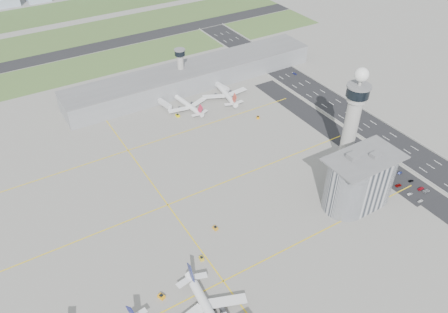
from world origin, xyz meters
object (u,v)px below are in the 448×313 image
tug_4 (178,115)px  car_lot_4 (378,170)px  airplane_far_a (187,102)px  car_lot_11 (382,159)px  tug_2 (201,258)px  tug_3 (215,228)px  car_hw_1 (354,118)px  car_lot_2 (398,185)px  car_lot_10 (390,167)px  airplane_near_c (209,309)px  admin_building (360,180)px  jet_bridge_far_1 (216,85)px  secondary_tower (181,65)px  car_lot_7 (421,189)px  car_lot_9 (400,173)px  car_hw_2 (295,74)px  car_hw_4 (242,51)px  car_lot_8 (411,181)px  control_tower (353,114)px  jet_bridge_far_0 (159,102)px  car_lot_0 (420,201)px  tug_5 (258,117)px  tug_1 (161,296)px  car_lot_3 (390,178)px  car_lot_1 (410,194)px  car_lot_6 (426,191)px  car_lot_5 (371,164)px

tug_4 → car_lot_4: (77.72, -120.34, -0.40)m
airplane_far_a → car_lot_11: bearing=-154.2°
tug_2 → car_lot_4: (126.56, 3.61, -0.28)m
tug_3 → car_hw_1: bearing=7.5°
car_lot_2 → car_lot_10: 17.43m
airplane_near_c → admin_building: bearing=105.7°
car_hw_1 → jet_bridge_far_1: bearing=129.0°
secondary_tower → car_lot_11: (63.95, -153.47, -18.20)m
tug_3 → car_lot_7: 123.62m
secondary_tower → car_lot_9: bearing=-69.5°
car_lot_10 → car_hw_2: (29.38, 130.58, 0.02)m
jet_bridge_far_1 → car_lot_10: size_ratio=3.45×
car_hw_4 → car_lot_8: bearing=-91.5°
control_tower → jet_bridge_far_1: 129.66m
jet_bridge_far_1 → jet_bridge_far_0: bearing=-100.0°
car_lot_0 → airplane_near_c: bearing=89.7°
control_tower → tug_4: 126.40m
car_hw_4 → car_hw_1: bearing=-84.7°
car_lot_2 → car_hw_2: bearing=-8.2°
tug_5 → car_lot_8: tug_5 is taller
tug_2 → car_hw_2: 210.99m
control_tower → car_lot_4: 40.67m
tug_1 → airplane_far_a: bearing=36.7°
car_lot_3 → car_lot_8: bearing=-142.0°
jet_bridge_far_0 → car_lot_1: jet_bridge_far_0 is taller
car_lot_4 → car_lot_8: car_lot_8 is taller
tug_5 → car_lot_10: size_ratio=0.72×
tug_2 → car_lot_8: (135.16, -13.93, -0.25)m
secondary_tower → car_lot_10: bearing=-68.9°
jet_bridge_far_0 → car_lot_6: jet_bridge_far_0 is taller
car_hw_2 → tug_5: bearing=-149.5°
tug_3 → car_lot_11: (120.43, -3.88, -0.26)m
tug_5 → car_lot_7: 118.96m
control_tower → car_lot_7: (19.93, -43.09, -34.39)m
tug_3 → tug_4: size_ratio=0.90×
admin_building → tug_5: size_ratio=14.36×
car_hw_1 → car_hw_2: size_ratio=0.79×
control_tower → jet_bridge_far_0: bearing=119.4°
airplane_near_c → airplane_far_a: size_ratio=1.12×
airplane_far_a → car_lot_11: size_ratio=9.45×
airplane_near_c → car_lot_5: bearing=110.5°
jet_bridge_far_0 → car_lot_2: (81.05, -158.26, -2.28)m
car_lot_2 → car_lot_5: (0.70, 22.60, 0.07)m
car_hw_2 → secondary_tower: bearing=160.3°
car_lot_2 → car_lot_6: size_ratio=0.90×
tug_2 → car_lot_11: 136.75m
airplane_far_a → tug_3: 125.03m
car_lot_8 → car_hw_2: bearing=-2.1°
car_lot_2 → car_lot_7: (8.88, -8.84, 0.09)m
car_lot_9 → car_lot_10: (-0.75, 7.14, 0.01)m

